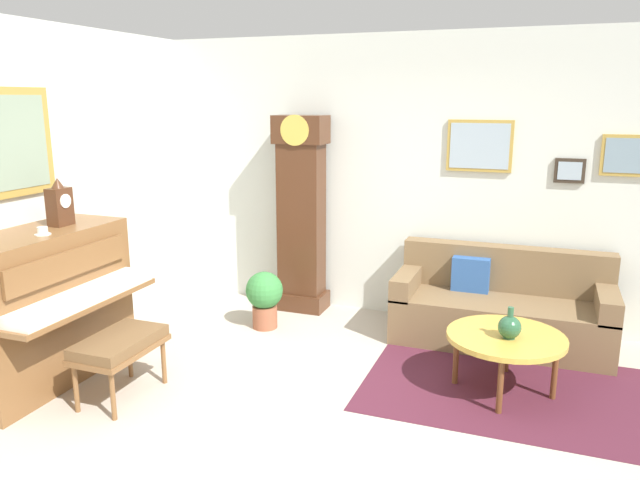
{
  "coord_description": "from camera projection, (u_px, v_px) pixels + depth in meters",
  "views": [
    {
      "loc": [
        1.35,
        -3.55,
        2.18
      ],
      "look_at": [
        -0.48,
        1.35,
        0.96
      ],
      "focal_mm": 34.06,
      "sensor_mm": 36.0,
      "label": 1
    }
  ],
  "objects": [
    {
      "name": "potted_plant",
      "position": [
        264.0,
        296.0,
        5.86
      ],
      "size": [
        0.36,
        0.36,
        0.56
      ],
      "color": "#935138",
      "rests_on": "ground_plane"
    },
    {
      "name": "grandfather_clock",
      "position": [
        301.0,
        219.0,
        6.26
      ],
      "size": [
        0.52,
        0.34,
        2.03
      ],
      "color": "#4C2B19",
      "rests_on": "ground_plane"
    },
    {
      "name": "coffee_table",
      "position": [
        506.0,
        339.0,
        4.55
      ],
      "size": [
        0.88,
        0.88,
        0.46
      ],
      "color": "gold",
      "rests_on": "ground_plane"
    },
    {
      "name": "green_jug",
      "position": [
        510.0,
        327.0,
        4.46
      ],
      "size": [
        0.17,
        0.17,
        0.24
      ],
      "color": "#234C33",
      "rests_on": "coffee_table"
    },
    {
      "name": "couch",
      "position": [
        501.0,
        308.0,
        5.54
      ],
      "size": [
        1.9,
        0.8,
        0.84
      ],
      "color": "brown",
      "rests_on": "ground_plane"
    },
    {
      "name": "mantel_clock",
      "position": [
        60.0,
        204.0,
        4.79
      ],
      "size": [
        0.13,
        0.18,
        0.38
      ],
      "color": "#4C2B19",
      "rests_on": "piano"
    },
    {
      "name": "piano_bench",
      "position": [
        120.0,
        346.0,
        4.46
      ],
      "size": [
        0.42,
        0.7,
        0.48
      ],
      "color": "brown",
      "rests_on": "ground_plane"
    },
    {
      "name": "wall_left",
      "position": [
        6.0,
        199.0,
        4.75
      ],
      "size": [
        0.13,
        4.9,
        2.8
      ],
      "color": "silver",
      "rests_on": "ground_plane"
    },
    {
      "name": "piano",
      "position": [
        43.0,
        307.0,
        4.71
      ],
      "size": [
        0.87,
        1.44,
        1.2
      ],
      "color": "brown",
      "rests_on": "ground_plane"
    },
    {
      "name": "teacup",
      "position": [
        43.0,
        232.0,
        4.49
      ],
      "size": [
        0.12,
        0.12,
        0.06
      ],
      "color": "white",
      "rests_on": "piano"
    },
    {
      "name": "area_rug",
      "position": [
        503.0,
        388.0,
        4.67
      ],
      "size": [
        2.1,
        1.5,
        0.01
      ],
      "primitive_type": "cube",
      "color": "#4C1E2D",
      "rests_on": "ground_plane"
    },
    {
      "name": "ground_plane",
      "position": [
        316.0,
        429.0,
        4.2
      ],
      "size": [
        6.4,
        6.0,
        0.1
      ],
      "primitive_type": "cube",
      "color": "#B2A899"
    },
    {
      "name": "wall_back",
      "position": [
        403.0,
        178.0,
        6.05
      ],
      "size": [
        5.3,
        0.13,
        2.8
      ],
      "color": "silver",
      "rests_on": "ground_plane"
    }
  ]
}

